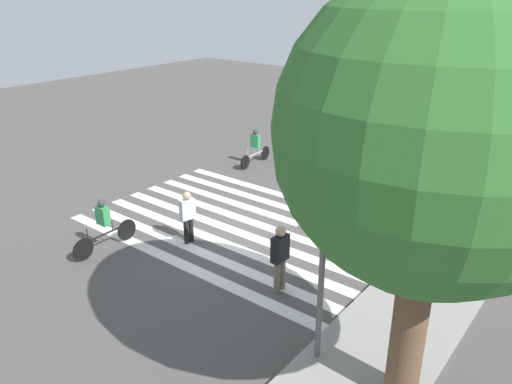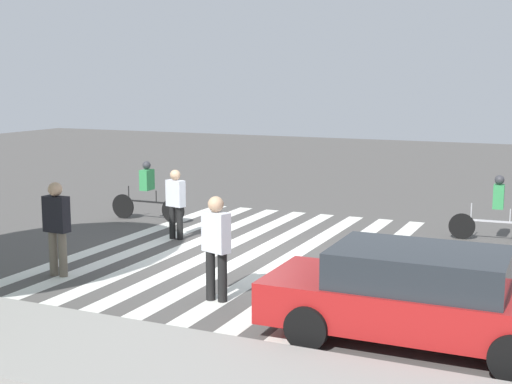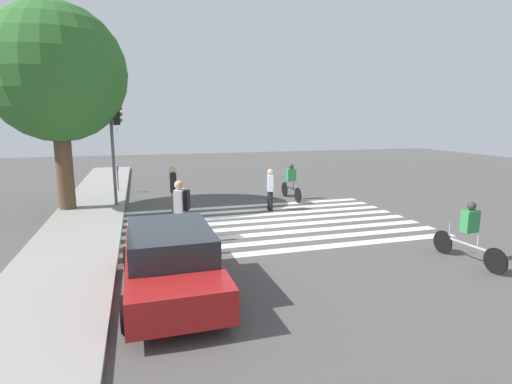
{
  "view_description": "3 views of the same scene",
  "coord_description": "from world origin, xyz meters",
  "px_view_note": "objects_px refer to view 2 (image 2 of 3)",
  "views": [
    {
      "loc": [
        11.33,
        9.48,
        7.3
      ],
      "look_at": [
        -1.02,
        -0.22,
        0.82
      ],
      "focal_mm": 35.0,
      "sensor_mm": 36.0,
      "label": 1
    },
    {
      "loc": [
        -6.79,
        13.78,
        3.81
      ],
      "look_at": [
        -0.76,
        0.58,
        1.48
      ],
      "focal_mm": 50.0,
      "sensor_mm": 36.0,
      "label": 2
    },
    {
      "loc": [
        -12.86,
        4.37,
        3.57
      ],
      "look_at": [
        1.08,
        0.25,
        0.93
      ],
      "focal_mm": 28.0,
      "sensor_mm": 36.0,
      "label": 3
    }
  ],
  "objects_px": {
    "pedestrian_child_with_backpack": "(57,223)",
    "car_parked_far_curb": "(418,295)",
    "pedestrian_adult_tall_backpack": "(216,240)",
    "cyclist_near_curb": "(147,189)",
    "cyclist_far_lane": "(498,206)",
    "pedestrian_adult_blue_shirt": "(176,200)"
  },
  "relations": [
    {
      "from": "pedestrian_child_with_backpack",
      "to": "car_parked_far_curb",
      "type": "relative_size",
      "value": 0.41
    },
    {
      "from": "pedestrian_adult_tall_backpack",
      "to": "cyclist_near_curb",
      "type": "height_order",
      "value": "pedestrian_adult_tall_backpack"
    },
    {
      "from": "cyclist_near_curb",
      "to": "cyclist_far_lane",
      "type": "xyz_separation_m",
      "value": [
        -8.86,
        -1.29,
        -0.01
      ]
    },
    {
      "from": "pedestrian_adult_blue_shirt",
      "to": "cyclist_far_lane",
      "type": "relative_size",
      "value": 0.76
    },
    {
      "from": "pedestrian_adult_blue_shirt",
      "to": "cyclist_far_lane",
      "type": "xyz_separation_m",
      "value": [
        -7.0,
        -2.9,
        -0.08
      ]
    },
    {
      "from": "pedestrian_adult_tall_backpack",
      "to": "cyclist_far_lane",
      "type": "xyz_separation_m",
      "value": [
        -3.91,
        -6.71,
        -0.21
      ]
    },
    {
      "from": "cyclist_far_lane",
      "to": "car_parked_far_curb",
      "type": "xyz_separation_m",
      "value": [
        0.32,
        7.31,
        -0.14
      ]
    },
    {
      "from": "pedestrian_adult_blue_shirt",
      "to": "cyclist_far_lane",
      "type": "distance_m",
      "value": 7.58
    },
    {
      "from": "pedestrian_adult_blue_shirt",
      "to": "car_parked_far_curb",
      "type": "bearing_deg",
      "value": -19.47
    },
    {
      "from": "pedestrian_child_with_backpack",
      "to": "cyclist_near_curb",
      "type": "height_order",
      "value": "pedestrian_child_with_backpack"
    },
    {
      "from": "car_parked_far_curb",
      "to": "pedestrian_adult_tall_backpack",
      "type": "bearing_deg",
      "value": -10.15
    },
    {
      "from": "cyclist_near_curb",
      "to": "car_parked_far_curb",
      "type": "relative_size",
      "value": 0.5
    },
    {
      "from": "pedestrian_adult_blue_shirt",
      "to": "car_parked_far_curb",
      "type": "distance_m",
      "value": 8.0
    },
    {
      "from": "pedestrian_adult_tall_backpack",
      "to": "cyclist_far_lane",
      "type": "distance_m",
      "value": 7.77
    },
    {
      "from": "pedestrian_adult_blue_shirt",
      "to": "pedestrian_child_with_backpack",
      "type": "bearing_deg",
      "value": -82.53
    },
    {
      "from": "pedestrian_adult_tall_backpack",
      "to": "cyclist_far_lane",
      "type": "height_order",
      "value": "pedestrian_adult_tall_backpack"
    },
    {
      "from": "pedestrian_adult_tall_backpack",
      "to": "pedestrian_adult_blue_shirt",
      "type": "distance_m",
      "value": 4.91
    },
    {
      "from": "pedestrian_child_with_backpack",
      "to": "pedestrian_adult_blue_shirt",
      "type": "distance_m",
      "value": 3.75
    },
    {
      "from": "cyclist_far_lane",
      "to": "pedestrian_adult_blue_shirt",
      "type": "bearing_deg",
      "value": 18.72
    },
    {
      "from": "pedestrian_child_with_backpack",
      "to": "pedestrian_adult_tall_backpack",
      "type": "bearing_deg",
      "value": 0.95
    },
    {
      "from": "pedestrian_adult_blue_shirt",
      "to": "pedestrian_adult_tall_backpack",
      "type": "bearing_deg",
      "value": -36.94
    },
    {
      "from": "pedestrian_adult_tall_backpack",
      "to": "cyclist_near_curb",
      "type": "xyz_separation_m",
      "value": [
        4.95,
        -5.42,
        -0.21
      ]
    }
  ]
}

